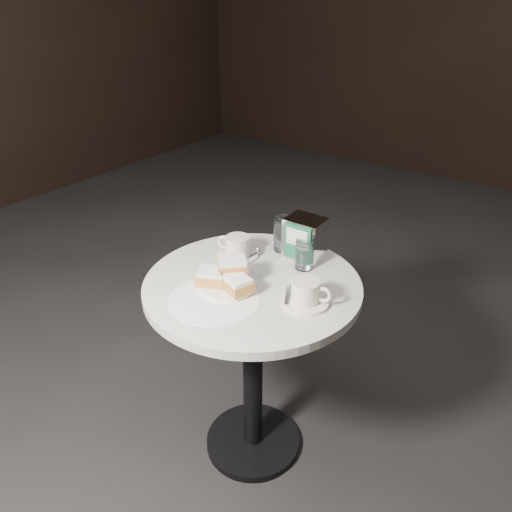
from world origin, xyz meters
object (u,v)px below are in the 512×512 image
object	(u,v)px
cafe_table	(253,331)
napkin_dispenser	(305,238)
water_glass_left	(284,234)
coffee_cup_right	(306,294)
coffee_cup_left	(237,248)
water_glass_right	(304,255)
beignet_plate	(227,279)

from	to	relation	value
cafe_table	napkin_dispenser	world-z (taller)	napkin_dispenser
water_glass_left	coffee_cup_right	bearing A→B (deg)	-46.47
coffee_cup_right	water_glass_left	size ratio (longest dim) A/B	1.45
coffee_cup_left	coffee_cup_right	size ratio (longest dim) A/B	0.96
water_glass_left	cafe_table	bearing A→B (deg)	-80.92
water_glass_left	water_glass_right	size ratio (longest dim) A/B	1.20
water_glass_left	water_glass_right	xyz separation A→B (m)	(0.13, -0.07, -0.01)
beignet_plate	coffee_cup_left	xyz separation A→B (m)	(-0.10, 0.18, -0.00)
cafe_table	coffee_cup_right	distance (m)	0.31
napkin_dispenser	cafe_table	bearing A→B (deg)	-103.48
beignet_plate	napkin_dispenser	xyz separation A→B (m)	(0.10, 0.31, 0.04)
cafe_table	water_glass_left	xyz separation A→B (m)	(-0.04, 0.25, 0.26)
cafe_table	coffee_cup_left	size ratio (longest dim) A/B	4.46
cafe_table	napkin_dispenser	xyz separation A→B (m)	(0.05, 0.23, 0.27)
coffee_cup_right	water_glass_right	distance (m)	0.21
coffee_cup_right	napkin_dispenser	xyz separation A→B (m)	(-0.15, 0.24, 0.04)
coffee_cup_left	water_glass_left	xyz separation A→B (m)	(0.10, 0.14, 0.03)
beignet_plate	coffee_cup_right	xyz separation A→B (m)	(0.24, 0.07, 0.00)
water_glass_right	cafe_table	bearing A→B (deg)	-116.76
coffee_cup_left	water_glass_right	bearing A→B (deg)	4.64
beignet_plate	cafe_table	bearing A→B (deg)	59.05
coffee_cup_left	water_glass_right	world-z (taller)	water_glass_right
water_glass_right	water_glass_left	bearing A→B (deg)	150.46
beignet_plate	napkin_dispenser	world-z (taller)	napkin_dispenser
water_glass_right	napkin_dispenser	bearing A→B (deg)	120.71
napkin_dispenser	beignet_plate	bearing A→B (deg)	-108.28
cafe_table	napkin_dispenser	distance (m)	0.36
beignet_plate	coffee_cup_left	size ratio (longest dim) A/B	1.20
napkin_dispenser	coffee_cup_left	bearing A→B (deg)	-148.62
coffee_cup_right	napkin_dispenser	size ratio (longest dim) A/B	1.18
cafe_table	coffee_cup_left	xyz separation A→B (m)	(-0.14, 0.11, 0.23)
cafe_table	coffee_cup_right	xyz separation A→B (m)	(0.20, -0.01, 0.23)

